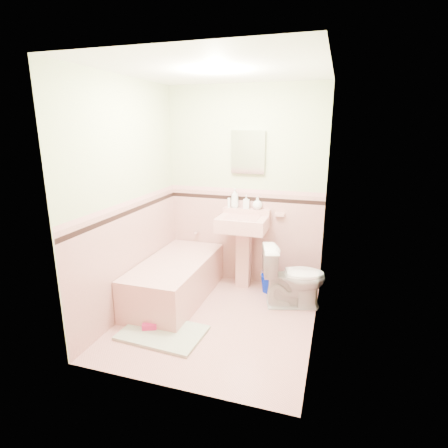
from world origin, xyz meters
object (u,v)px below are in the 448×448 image
(soap_bottle_mid, at_px, (246,202))
(bucket, at_px, (270,283))
(medicine_cabinet, at_px, (248,152))
(soap_bottle_right, at_px, (257,203))
(sink, at_px, (242,253))
(shoe, at_px, (149,326))
(bathtub, at_px, (176,281))
(toilet, at_px, (294,277))
(soap_bottle_left, at_px, (235,198))

(soap_bottle_mid, xyz_separation_m, bucket, (0.37, -0.19, -0.98))
(soap_bottle_mid, bearing_deg, medicine_cabinet, 76.89)
(soap_bottle_mid, xyz_separation_m, soap_bottle_right, (0.14, 0.00, -0.01))
(sink, relative_size, shoe, 6.57)
(bathtub, xyz_separation_m, soap_bottle_mid, (0.67, 0.71, 0.86))
(toilet, height_order, shoe, toilet)
(soap_bottle_left, relative_size, soap_bottle_mid, 1.47)
(soap_bottle_left, xyz_separation_m, toilet, (0.84, -0.47, -0.77))
(medicine_cabinet, distance_m, soap_bottle_mid, 0.61)
(bucket, bearing_deg, medicine_cabinet, 148.37)
(soap_bottle_mid, bearing_deg, bathtub, -133.47)
(soap_bottle_mid, relative_size, toilet, 0.24)
(soap_bottle_right, xyz_separation_m, toilet, (0.54, -0.47, -0.72))
(medicine_cabinet, height_order, toilet, medicine_cabinet)
(sink, height_order, soap_bottle_mid, soap_bottle_mid)
(sink, relative_size, toilet, 1.31)
(medicine_cabinet, bearing_deg, soap_bottle_left, -169.14)
(bucket, bearing_deg, bathtub, -153.53)
(bathtub, xyz_separation_m, shoe, (0.06, -0.76, -0.16))
(bucket, relative_size, shoe, 1.54)
(soap_bottle_left, height_order, bucket, soap_bottle_left)
(sink, height_order, medicine_cabinet, medicine_cabinet)
(bathtub, bearing_deg, shoe, -85.60)
(soap_bottle_right, relative_size, shoe, 1.09)
(bathtub, xyz_separation_m, toilet, (1.36, 0.24, 0.13))
(soap_bottle_mid, relative_size, bucket, 0.77)
(soap_bottle_mid, height_order, soap_bottle_right, soap_bottle_mid)
(soap_bottle_mid, bearing_deg, toilet, -34.59)
(soap_bottle_right, relative_size, bucket, 0.71)
(soap_bottle_left, distance_m, soap_bottle_mid, 0.15)
(medicine_cabinet, bearing_deg, toilet, -36.53)
(bathtub, distance_m, soap_bottle_mid, 1.30)
(bucket, bearing_deg, soap_bottle_mid, 152.41)
(soap_bottle_left, xyz_separation_m, shoe, (-0.46, -1.47, -1.07))
(sink, bearing_deg, soap_bottle_mid, 92.22)
(soap_bottle_right, xyz_separation_m, bucket, (0.22, -0.19, -0.97))
(sink, distance_m, soap_bottle_left, 0.70)
(soap_bottle_mid, bearing_deg, soap_bottle_left, 180.00)
(sink, distance_m, toilet, 0.75)
(soap_bottle_right, bearing_deg, shoe, -117.22)
(medicine_cabinet, relative_size, shoe, 3.59)
(medicine_cabinet, xyz_separation_m, soap_bottle_left, (-0.16, -0.03, -0.57))
(bathtub, bearing_deg, sink, 37.93)
(bathtub, height_order, soap_bottle_right, soap_bottle_right)
(soap_bottle_mid, relative_size, soap_bottle_right, 1.09)
(toilet, bearing_deg, bathtub, 83.90)
(soap_bottle_right, bearing_deg, toilet, -41.11)
(medicine_cabinet, relative_size, soap_bottle_left, 2.06)
(bathtub, xyz_separation_m, bucket, (1.04, 0.52, -0.11))
(soap_bottle_right, distance_m, bucket, 1.01)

